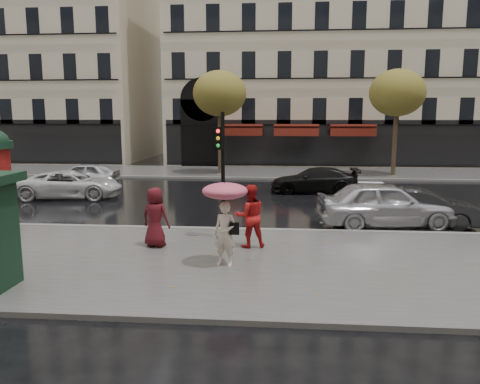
# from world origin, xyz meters

# --- Properties ---
(ground) EXTENTS (160.00, 160.00, 0.00)m
(ground) POSITION_xyz_m (0.00, 0.00, 0.00)
(ground) COLOR black
(ground) RESTS_ON ground
(near_sidewalk) EXTENTS (90.00, 7.00, 0.12)m
(near_sidewalk) POSITION_xyz_m (0.00, -0.50, 0.06)
(near_sidewalk) COLOR #474744
(near_sidewalk) RESTS_ON ground
(far_sidewalk) EXTENTS (90.00, 6.00, 0.12)m
(far_sidewalk) POSITION_xyz_m (0.00, 19.00, 0.06)
(far_sidewalk) COLOR #474744
(far_sidewalk) RESTS_ON ground
(near_kerb) EXTENTS (90.00, 0.25, 0.14)m
(near_kerb) POSITION_xyz_m (0.00, 3.00, 0.07)
(near_kerb) COLOR slate
(near_kerb) RESTS_ON ground
(far_kerb) EXTENTS (90.00, 0.25, 0.14)m
(far_kerb) POSITION_xyz_m (0.00, 16.00, 0.07)
(far_kerb) COLOR slate
(far_kerb) RESTS_ON ground
(zebra_crossing) EXTENTS (3.60, 11.75, 0.01)m
(zebra_crossing) POSITION_xyz_m (6.00, 9.60, 0.01)
(zebra_crossing) COLOR silver
(zebra_crossing) RESTS_ON ground
(bldg_far_corner) EXTENTS (26.00, 14.00, 22.90)m
(bldg_far_corner) POSITION_xyz_m (6.00, 30.00, 11.31)
(bldg_far_corner) COLOR #B7A88C
(bldg_far_corner) RESTS_ON ground
(bldg_far_left) EXTENTS (24.00, 14.00, 22.90)m
(bldg_far_left) POSITION_xyz_m (-22.00, 30.00, 11.31)
(bldg_far_left) COLOR #B7A88C
(bldg_far_left) RESTS_ON ground
(tree_far_left) EXTENTS (3.40, 3.40, 6.64)m
(tree_far_left) POSITION_xyz_m (-2.00, 18.00, 5.17)
(tree_far_left) COLOR #38281C
(tree_far_left) RESTS_ON ground
(tree_far_right) EXTENTS (3.40, 3.40, 6.64)m
(tree_far_right) POSITION_xyz_m (9.00, 18.00, 5.17)
(tree_far_right) COLOR #38281C
(tree_far_right) RESTS_ON ground
(woman_umbrella) EXTENTS (1.12, 1.12, 2.15)m
(woman_umbrella) POSITION_xyz_m (0.52, -0.85, 1.54)
(woman_umbrella) COLOR beige
(woman_umbrella) RESTS_ON near_sidewalk
(woman_red) EXTENTS (1.02, 0.88, 1.79)m
(woman_red) POSITION_xyz_m (1.02, 0.87, 1.02)
(woman_red) COLOR #B41616
(woman_red) RESTS_ON near_sidewalk
(man_burgundy) EXTENTS (0.95, 0.76, 1.70)m
(man_burgundy) POSITION_xyz_m (-1.65, 0.69, 0.97)
(man_burgundy) COLOR #4B0F15
(man_burgundy) RESTS_ON near_sidewalk
(traffic_light) EXTENTS (0.28, 0.37, 3.80)m
(traffic_light) POSITION_xyz_m (0.13, 1.73, 2.43)
(traffic_light) COLOR black
(traffic_light) RESTS_ON near_sidewalk
(car_silver) EXTENTS (4.85, 2.37, 1.59)m
(car_silver) POSITION_xyz_m (5.48, 4.20, 0.80)
(car_silver) COLOR #BCBCC1
(car_silver) RESTS_ON ground
(car_darkgrey) EXTENTS (4.09, 1.90, 1.30)m
(car_darkgrey) POSITION_xyz_m (6.77, 4.43, 0.65)
(car_darkgrey) COLOR black
(car_darkgrey) RESTS_ON ground
(car_white) EXTENTS (4.90, 2.70, 1.30)m
(car_white) POSITION_xyz_m (-7.85, 8.77, 0.65)
(car_white) COLOR silver
(car_white) RESTS_ON ground
(car_black) EXTENTS (4.36, 1.85, 1.26)m
(car_black) POSITION_xyz_m (3.59, 11.35, 0.63)
(car_black) COLOR black
(car_black) RESTS_ON ground
(car_far_silver) EXTENTS (3.91, 1.61, 1.33)m
(car_far_silver) POSITION_xyz_m (-8.72, 12.19, 0.66)
(car_far_silver) COLOR silver
(car_far_silver) RESTS_ON ground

